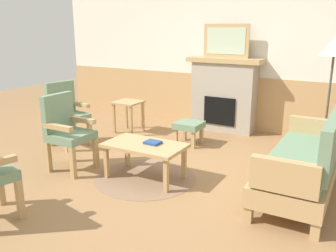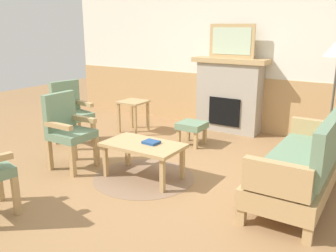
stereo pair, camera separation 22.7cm
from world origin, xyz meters
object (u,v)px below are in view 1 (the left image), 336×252
fireplace (224,94)px  floor_lamp_by_couch (334,54)px  book_on_table (153,142)px  armchair_near_fireplace (66,111)px  footstool (189,127)px  coffee_table (145,148)px  side_table (128,108)px  framed_picture (226,41)px  armchair_by_window_left (66,129)px  couch (306,161)px

fireplace → floor_lamp_by_couch: 2.06m
book_on_table → armchair_near_fireplace: bearing=166.2°
book_on_table → footstool: 1.42m
armchair_near_fireplace → floor_lamp_by_couch: bearing=19.4°
coffee_table → side_table: side_table is taller
fireplace → side_table: size_ratio=2.36×
coffee_table → armchair_near_fireplace: armchair_near_fireplace is taller
framed_picture → floor_lamp_by_couch: 1.90m
book_on_table → armchair_near_fireplace: (-1.85, 0.45, 0.08)m
book_on_table → armchair_by_window_left: armchair_by_window_left is taller
footstool → book_on_table: bearing=-81.8°
fireplace → armchair_near_fireplace: size_ratio=1.33×
fireplace → armchair_near_fireplace: (-1.82, -1.98, -0.11)m
armchair_near_fireplace → side_table: 1.12m
couch → fireplace: bearing=130.3°
fireplace → footstool: (-0.16, -1.04, -0.37)m
couch → armchair_by_window_left: 2.89m
couch → coffee_table: 1.82m
fireplace → floor_lamp_by_couch: bearing=-22.4°
coffee_table → footstool: (-0.12, 1.45, -0.10)m
footstool → armchair_by_window_left: (-0.92, -1.68, 0.25)m
framed_picture → footstool: bearing=-99.0°
coffee_table → side_table: (-1.33, 1.54, 0.05)m
coffee_table → floor_lamp_by_couch: size_ratio=0.57×
fireplace → footstool: size_ratio=3.25×
footstool → coffee_table: bearing=-85.3°
framed_picture → book_on_table: 2.67m
coffee_table → armchair_by_window_left: bearing=-167.6°
fireplace → book_on_table: (0.04, -2.43, -0.20)m
floor_lamp_by_couch → coffee_table: bearing=-135.6°
fireplace → footstool: 1.11m
fireplace → framed_picture: bearing=90.0°
floor_lamp_by_couch → armchair_near_fireplace: bearing=-160.6°
side_table → fireplace: bearing=34.5°
couch → armchair_near_fireplace: (-3.54, 0.05, 0.14)m
fireplace → book_on_table: size_ratio=7.01×
side_table → couch: bearing=-19.1°
framed_picture → floor_lamp_by_couch: size_ratio=0.48×
couch → coffee_table: size_ratio=1.88×
couch → floor_lamp_by_couch: floor_lamp_by_couch is taller
fireplace → footstool: fireplace is taller
book_on_table → floor_lamp_by_couch: bearing=44.8°
framed_picture → coffee_table: (-0.05, -2.49, -1.17)m
side_table → book_on_table: bearing=-46.3°
coffee_table → couch: bearing=14.7°
armchair_near_fireplace → couch: bearing=-0.7°
fireplace → footstool: bearing=-99.0°
armchair_by_window_left → side_table: bearing=99.5°
armchair_near_fireplace → footstool: bearing=29.6°
armchair_by_window_left → side_table: (-0.30, 1.77, -0.10)m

